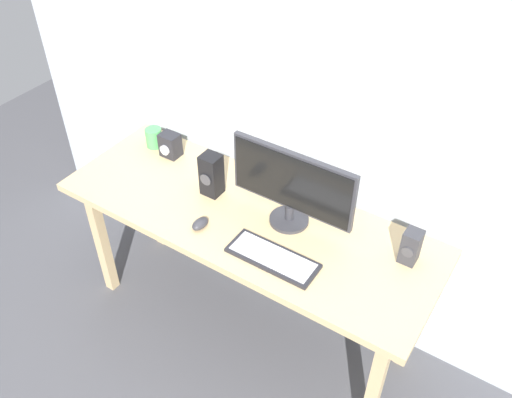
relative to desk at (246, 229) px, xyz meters
name	(u,v)px	position (x,y,z in m)	size (l,w,h in m)	color
ground_plane	(248,321)	(0.00, 0.00, -0.69)	(6.00, 6.00, 0.00)	#4C4C51
wall_back	(293,32)	(0.00, 0.36, 0.81)	(3.30, 0.04, 3.00)	#B2BCC6
desk	(246,229)	(0.00, 0.00, 0.00)	(1.76, 0.63, 0.77)	tan
monitor	(292,186)	(0.18, 0.08, 0.28)	(0.58, 0.17, 0.36)	#333338
keyboard_primary	(273,258)	(0.24, -0.16, 0.09)	(0.39, 0.15, 0.02)	#232328
mouse	(200,224)	(-0.12, -0.17, 0.11)	(0.05, 0.09, 0.04)	#333338
speaker_right	(411,247)	(0.71, 0.14, 0.16)	(0.07, 0.08, 0.16)	#333338
speaker_left	(211,175)	(-0.22, 0.05, 0.19)	(0.09, 0.09, 0.21)	black
audio_controller	(170,145)	(-0.57, 0.17, 0.15)	(0.10, 0.09, 0.12)	#232328
coffee_mug	(154,138)	(-0.70, 0.19, 0.14)	(0.08, 0.08, 0.10)	#4CB259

